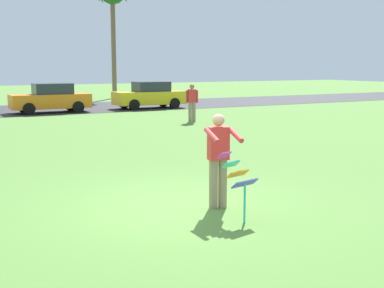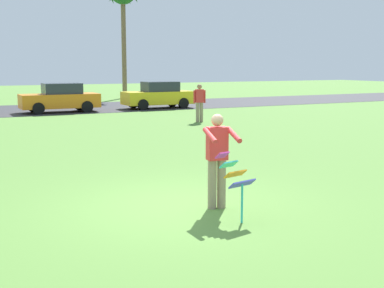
{
  "view_description": "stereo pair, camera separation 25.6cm",
  "coord_description": "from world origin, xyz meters",
  "px_view_note": "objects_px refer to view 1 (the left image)",
  "views": [
    {
      "loc": [
        -4.19,
        -8.15,
        2.6
      ],
      "look_at": [
        0.54,
        0.61,
        1.05
      ],
      "focal_mm": 47.75,
      "sensor_mm": 36.0,
      "label": 1
    },
    {
      "loc": [
        -3.96,
        -8.27,
        2.6
      ],
      "look_at": [
        0.54,
        0.61,
        1.05
      ],
      "focal_mm": 47.75,
      "sensor_mm": 36.0,
      "label": 2
    }
  ],
  "objects_px": {
    "person_kite_flyer": "(219,157)",
    "parked_car_orange": "(51,99)",
    "parked_car_yellow": "(150,96)",
    "kite_held": "(238,176)",
    "person_walker_near": "(192,102)"
  },
  "relations": [
    {
      "from": "parked_car_orange",
      "to": "person_walker_near",
      "type": "distance_m",
      "value": 9.01
    },
    {
      "from": "person_kite_flyer",
      "to": "parked_car_yellow",
      "type": "distance_m",
      "value": 21.87
    },
    {
      "from": "person_kite_flyer",
      "to": "parked_car_orange",
      "type": "bearing_deg",
      "value": 85.15
    },
    {
      "from": "kite_held",
      "to": "person_walker_near",
      "type": "bearing_deg",
      "value": 64.57
    },
    {
      "from": "kite_held",
      "to": "parked_car_orange",
      "type": "relative_size",
      "value": 0.27
    },
    {
      "from": "parked_car_orange",
      "to": "parked_car_yellow",
      "type": "bearing_deg",
      "value": 0.0
    },
    {
      "from": "kite_held",
      "to": "parked_car_yellow",
      "type": "distance_m",
      "value": 22.64
    },
    {
      "from": "person_kite_flyer",
      "to": "parked_car_yellow",
      "type": "height_order",
      "value": "person_kite_flyer"
    },
    {
      "from": "parked_car_yellow",
      "to": "person_walker_near",
      "type": "distance_m",
      "value": 7.85
    },
    {
      "from": "parked_car_orange",
      "to": "person_kite_flyer",
      "type": "bearing_deg",
      "value": -94.85
    },
    {
      "from": "parked_car_orange",
      "to": "parked_car_yellow",
      "type": "height_order",
      "value": "same"
    },
    {
      "from": "parked_car_orange",
      "to": "kite_held",
      "type": "bearing_deg",
      "value": -94.95
    },
    {
      "from": "parked_car_orange",
      "to": "person_walker_near",
      "type": "height_order",
      "value": "person_walker_near"
    },
    {
      "from": "person_kite_flyer",
      "to": "parked_car_orange",
      "type": "xyz_separation_m",
      "value": [
        1.74,
        20.5,
        -0.18
      ]
    },
    {
      "from": "person_kite_flyer",
      "to": "person_walker_near",
      "type": "xyz_separation_m",
      "value": [
        6.34,
        12.76,
        -0.02
      ]
    }
  ]
}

